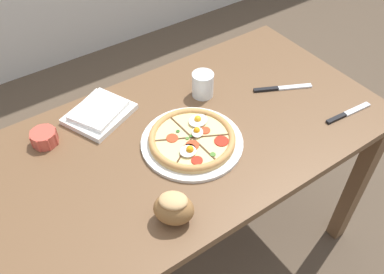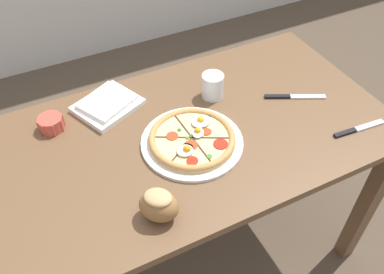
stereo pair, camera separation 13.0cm
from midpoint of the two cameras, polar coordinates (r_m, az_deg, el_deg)
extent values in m
plane|color=brown|center=(1.98, 1.93, -15.58)|extent=(12.00, 12.00, 0.00)
cube|color=brown|center=(1.37, 2.69, 0.15)|extent=(1.36, 0.75, 0.03)
cube|color=brown|center=(1.83, 25.27, -8.62)|extent=(0.06, 0.06, 0.75)
cube|color=brown|center=(1.79, -21.37, -8.49)|extent=(0.06, 0.06, 0.75)
cube|color=brown|center=(2.11, 13.30, 3.71)|extent=(0.06, 0.06, 0.75)
cylinder|color=white|center=(1.32, 2.82, -0.88)|extent=(0.33, 0.33, 0.01)
cylinder|color=tan|center=(1.31, 2.84, -0.51)|extent=(0.28, 0.28, 0.01)
cylinder|color=#E0CC84|center=(1.30, 2.85, -0.28)|extent=(0.25, 0.25, 0.00)
torus|color=tan|center=(1.30, 2.85, -0.26)|extent=(0.28, 0.28, 0.02)
cube|color=#472D19|center=(1.34, 1.51, 1.42)|extent=(0.01, 0.12, 0.00)
cube|color=#472D19|center=(1.30, 0.15, -0.18)|extent=(0.11, 0.06, 0.00)
cube|color=#472D19|center=(1.26, 1.50, -1.92)|extent=(0.11, 0.07, 0.00)
cube|color=#472D19|center=(1.27, 4.28, -1.95)|extent=(0.01, 0.12, 0.00)
cube|color=#472D19|center=(1.31, 5.55, -0.26)|extent=(0.11, 0.06, 0.00)
cube|color=#472D19|center=(1.34, 4.13, 1.38)|extent=(0.11, 0.07, 0.00)
cylinder|color=red|center=(1.32, 4.88, 0.60)|extent=(0.03, 0.03, 0.00)
cylinder|color=red|center=(1.27, 2.19, -1.76)|extent=(0.04, 0.04, 0.00)
cylinder|color=red|center=(1.30, 0.06, -0.01)|extent=(0.04, 0.04, 0.00)
cylinder|color=red|center=(1.28, 2.72, -1.32)|extent=(0.04, 0.04, 0.00)
cylinder|color=red|center=(1.23, 3.07, -3.52)|extent=(0.04, 0.04, 0.00)
cylinder|color=red|center=(1.29, 6.93, -1.14)|extent=(0.05, 0.05, 0.00)
ellipsoid|color=white|center=(1.25, 1.97, -2.06)|extent=(0.06, 0.06, 0.01)
sphere|color=orange|center=(1.25, 2.27, -1.84)|extent=(0.02, 0.02, 0.02)
ellipsoid|color=white|center=(1.35, 4.01, 2.16)|extent=(0.08, 0.07, 0.01)
sphere|color=#F4AD1E|center=(1.34, 4.09, 2.22)|extent=(0.02, 0.02, 0.02)
ellipsoid|color=white|center=(1.31, 3.71, 0.46)|extent=(0.06, 0.06, 0.01)
sphere|color=orange|center=(1.31, 3.72, 0.77)|extent=(0.02, 0.02, 0.02)
cylinder|color=#2D5B1E|center=(1.33, 0.93, 0.98)|extent=(0.01, 0.01, 0.00)
cylinder|color=#477A2D|center=(1.25, 5.43, -2.88)|extent=(0.02, 0.02, 0.00)
cylinder|color=#477A2D|center=(1.30, 2.19, -0.26)|extent=(0.01, 0.01, 0.00)
cylinder|color=#2D5B1E|center=(1.28, 3.21, -1.11)|extent=(0.02, 0.02, 0.00)
cylinder|color=#386B23|center=(1.30, 2.75, 0.01)|extent=(0.01, 0.01, 0.00)
cylinder|color=#C64C3D|center=(1.41, -16.74, 1.72)|extent=(0.08, 0.08, 0.05)
cylinder|color=gold|center=(1.41, -16.80, 1.90)|extent=(0.07, 0.07, 0.03)
cylinder|color=#C64C3D|center=(1.41, -15.18, 2.24)|extent=(0.01, 0.01, 0.05)
cylinder|color=#C64C3D|center=(1.44, -15.94, 2.79)|extent=(0.01, 0.01, 0.05)
cylinder|color=#C64C3D|center=(1.44, -17.14, 2.71)|extent=(0.01, 0.01, 0.05)
cylinder|color=#C64C3D|center=(1.43, -18.12, 2.06)|extent=(0.01, 0.01, 0.05)
cylinder|color=#C64C3D|center=(1.41, -18.31, 1.20)|extent=(0.01, 0.01, 0.05)
cylinder|color=#C64C3D|center=(1.39, -17.57, 0.62)|extent=(0.01, 0.01, 0.05)
cylinder|color=#C64C3D|center=(1.38, -16.33, 0.69)|extent=(0.01, 0.01, 0.05)
cylinder|color=#C64C3D|center=(1.39, -15.33, 1.37)|extent=(0.01, 0.01, 0.05)
cube|color=white|center=(1.46, -9.27, 4.24)|extent=(0.26, 0.25, 0.02)
cube|color=white|center=(1.45, -9.35, 4.78)|extent=(0.22, 0.21, 0.02)
ellipsoid|color=olive|center=(1.11, -1.29, -9.87)|extent=(0.14, 0.14, 0.09)
ellipsoid|color=tan|center=(1.07, -1.32, -8.68)|extent=(0.10, 0.10, 0.03)
cube|color=silver|center=(1.57, 18.27, 5.29)|extent=(0.13, 0.08, 0.01)
cube|color=black|center=(1.53, 14.30, 5.42)|extent=(0.09, 0.06, 0.01)
cube|color=silver|center=(1.53, 25.88, 1.34)|extent=(0.12, 0.03, 0.01)
cube|color=black|center=(1.46, 23.10, 0.41)|extent=(0.08, 0.02, 0.01)
cylinder|color=white|center=(1.48, 5.44, 7.04)|extent=(0.08, 0.08, 0.09)
cylinder|color=silver|center=(1.49, 5.39, 6.48)|extent=(0.07, 0.07, 0.05)
camera|label=1|loc=(0.06, -87.13, 2.88)|focal=38.00mm
camera|label=2|loc=(0.06, 92.87, -2.88)|focal=38.00mm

